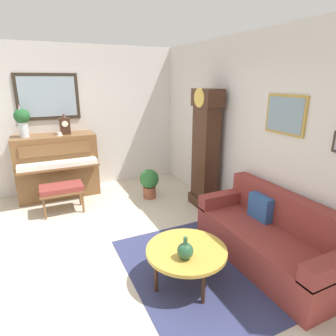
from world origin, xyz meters
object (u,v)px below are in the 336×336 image
object	(u,v)px
piano_bench	(62,190)
couch	(270,238)
green_jug	(185,251)
coffee_table	(186,251)
grandfather_clock	(205,153)
mantel_clock	(65,125)
teacup	(59,134)
potted_plant	(149,182)
flower_vase	(22,119)
piano	(57,166)

from	to	relation	value
piano_bench	couch	bearing A→B (deg)	40.76
couch	green_jug	distance (m)	1.22
coffee_table	grandfather_clock	bearing A→B (deg)	142.63
coffee_table	green_jug	xyz separation A→B (m)	(0.14, -0.09, 0.12)
mantel_clock	green_jug	xyz separation A→B (m)	(3.36, 0.72, -0.85)
coffee_table	mantel_clock	bearing A→B (deg)	-165.82
teacup	green_jug	world-z (taller)	teacup
coffee_table	teacup	distance (m)	3.37
mantel_clock	potted_plant	xyz separation A→B (m)	(0.86, 1.31, -1.03)
mantel_clock	green_jug	world-z (taller)	mantel_clock
coffee_table	flower_vase	distance (m)	3.72
coffee_table	potted_plant	size ratio (longest dim) A/B	1.57
coffee_table	flower_vase	bearing A→B (deg)	-155.05
piano_bench	grandfather_clock	distance (m)	2.49
teacup	flower_vase	bearing A→B (deg)	-98.81
piano_bench	piano	bearing A→B (deg)	178.56
couch	potted_plant	size ratio (longest dim) A/B	3.39
couch	flower_vase	world-z (taller)	flower_vase
piano	potted_plant	distance (m)	1.77
piano_bench	flower_vase	bearing A→B (deg)	-150.70
coffee_table	green_jug	bearing A→B (deg)	-33.57
teacup	mantel_clock	bearing A→B (deg)	127.14
piano_bench	mantel_clock	distance (m)	1.27
coffee_table	piano_bench	bearing A→B (deg)	-156.58
piano_bench	flower_vase	size ratio (longest dim) A/B	1.21
piano	green_jug	size ratio (longest dim) A/B	6.00
piano	coffee_table	size ratio (longest dim) A/B	1.64
piano_bench	flower_vase	xyz separation A→B (m)	(-0.81, -0.45, 1.09)
green_jug	couch	bearing A→B (deg)	92.14
grandfather_clock	coffee_table	distance (m)	2.14
piano	couch	size ratio (longest dim) A/B	0.76
couch	piano_bench	bearing A→B (deg)	-139.24
flower_vase	green_jug	bearing A→B (deg)	22.71
piano	mantel_clock	distance (m)	0.78
piano	coffee_table	distance (m)	3.38
grandfather_clock	couch	xyz separation A→B (m)	(1.73, -0.14, -0.65)
piano	piano_bench	distance (m)	0.83
piano_bench	flower_vase	world-z (taller)	flower_vase
flower_vase	green_jug	distance (m)	3.77
teacup	green_jug	xyz separation A→B (m)	(3.27, 0.84, -0.71)
grandfather_clock	flower_vase	xyz separation A→B (m)	(-1.58, -2.75, 0.53)
piano	green_jug	xyz separation A→B (m)	(3.36, 0.93, -0.10)
teacup	piano	bearing A→B (deg)	-132.96
teacup	coffee_table	bearing A→B (deg)	16.53
piano_bench	green_jug	distance (m)	2.72
piano_bench	teacup	size ratio (longest dim) A/B	6.03
couch	coffee_table	world-z (taller)	couch
couch	mantel_clock	world-z (taller)	mantel_clock
green_jug	piano	bearing A→B (deg)	-164.48
teacup	potted_plant	distance (m)	1.85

